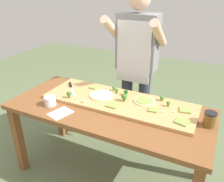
% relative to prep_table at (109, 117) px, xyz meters
% --- Properties ---
extents(ground_plane, '(8.00, 8.00, 0.00)m').
position_rel_prep_table_xyz_m(ground_plane, '(0.00, 0.00, -0.65)').
color(ground_plane, '#60704C').
extents(prep_table, '(1.73, 0.76, 0.74)m').
position_rel_prep_table_xyz_m(prep_table, '(0.00, 0.00, 0.00)').
color(prep_table, brown).
rests_on(prep_table, ground).
extents(cutting_board, '(1.34, 0.45, 0.03)m').
position_rel_prep_table_xyz_m(cutting_board, '(0.04, 0.11, 0.11)').
color(cutting_board, tan).
rests_on(cutting_board, prep_table).
extents(chefs_knife, '(0.23, 0.25, 0.02)m').
position_rel_prep_table_xyz_m(chefs_knife, '(-0.48, 0.14, 0.13)').
color(chefs_knife, '#B7BABF').
rests_on(chefs_knife, cutting_board).
extents(pizza_whole_pesto_green, '(0.19, 0.19, 0.02)m').
position_rel_prep_table_xyz_m(pizza_whole_pesto_green, '(0.26, 0.19, 0.13)').
color(pizza_whole_pesto_green, beige).
rests_on(pizza_whole_pesto_green, cutting_board).
extents(pizza_whole_white_garlic, '(0.22, 0.22, 0.02)m').
position_rel_prep_table_xyz_m(pizza_whole_white_garlic, '(-0.13, 0.12, 0.13)').
color(pizza_whole_white_garlic, beige).
rests_on(pizza_whole_white_garlic, cutting_board).
extents(pizza_slice_near_right, '(0.10, 0.10, 0.01)m').
position_rel_prep_table_xyz_m(pizza_slice_near_right, '(0.04, -0.00, 0.13)').
color(pizza_slice_near_right, '#899E4C').
rests_on(pizza_slice_near_right, cutting_board).
extents(pizza_slice_far_right, '(0.11, 0.11, 0.01)m').
position_rel_prep_table_xyz_m(pizza_slice_far_right, '(0.60, 0.18, 0.13)').
color(pizza_slice_far_right, '#899E4C').
rests_on(pizza_slice_far_right, cutting_board).
extents(pizza_slice_near_left, '(0.11, 0.11, 0.01)m').
position_rel_prep_table_xyz_m(pizza_slice_near_left, '(0.62, 0.00, 0.13)').
color(pizza_slice_near_left, '#899E4C').
rests_on(pizza_slice_near_left, cutting_board).
extents(pizza_slice_far_left, '(0.07, 0.07, 0.01)m').
position_rel_prep_table_xyz_m(pizza_slice_far_left, '(-0.29, 0.24, 0.13)').
color(pizza_slice_far_left, '#899E4C').
rests_on(pizza_slice_far_left, cutting_board).
extents(pizza_slice_center, '(0.08, 0.08, 0.01)m').
position_rel_prep_table_xyz_m(pizza_slice_center, '(0.37, 0.07, 0.13)').
color(pizza_slice_center, '#899E4C').
rests_on(pizza_slice_center, cutting_board).
extents(broccoli_floret_center_right, '(0.04, 0.04, 0.05)m').
position_rel_prep_table_xyz_m(broccoli_floret_center_right, '(0.39, 0.27, 0.15)').
color(broccoli_floret_center_right, '#487A23').
rests_on(broccoli_floret_center_right, cutting_board).
extents(broccoli_floret_center_left, '(0.03, 0.03, 0.05)m').
position_rel_prep_table_xyz_m(broccoli_floret_center_left, '(-0.08, 0.27, 0.15)').
color(broccoli_floret_center_left, '#3F7220').
rests_on(broccoli_floret_center_left, cutting_board).
extents(broccoli_floret_front_mid, '(0.04, 0.04, 0.06)m').
position_rel_prep_table_xyz_m(broccoli_floret_front_mid, '(-0.38, -0.05, 0.16)').
color(broccoli_floret_front_mid, '#366618').
rests_on(broccoli_floret_front_mid, cutting_board).
extents(broccoli_floret_back_left, '(0.04, 0.04, 0.05)m').
position_rel_prep_table_xyz_m(broccoli_floret_back_left, '(0.06, 0.23, 0.16)').
color(broccoli_floret_back_left, '#2C5915').
rests_on(broccoli_floret_back_left, cutting_board).
extents(broccoli_floret_front_right, '(0.05, 0.05, 0.07)m').
position_rel_prep_table_xyz_m(broccoli_floret_front_right, '(0.09, 0.12, 0.17)').
color(broccoli_floret_front_right, '#3F7220').
rests_on(broccoli_floret_front_right, cutting_board).
extents(broccoli_floret_back_right, '(0.03, 0.03, 0.05)m').
position_rel_prep_table_xyz_m(broccoli_floret_back_right, '(0.46, 0.19, 0.15)').
color(broccoli_floret_back_right, '#3F7220').
rests_on(broccoli_floret_back_right, cutting_board).
extents(broccoli_floret_front_left, '(0.03, 0.03, 0.05)m').
position_rel_prep_table_xyz_m(broccoli_floret_front_left, '(-0.03, 0.23, 0.16)').
color(broccoli_floret_front_left, '#3F7220').
rests_on(broccoli_floret_front_left, cutting_board).
extents(cheese_crumble_a, '(0.02, 0.02, 0.01)m').
position_rel_prep_table_xyz_m(cheese_crumble_a, '(0.53, 0.11, 0.13)').
color(cheese_crumble_a, white).
rests_on(cheese_crumble_a, cutting_board).
extents(cheese_crumble_b, '(0.02, 0.02, 0.01)m').
position_rel_prep_table_xyz_m(cheese_crumble_b, '(0.44, 0.07, 0.13)').
color(cheese_crumble_b, white).
rests_on(cheese_crumble_b, cutting_board).
extents(cheese_crumble_c, '(0.02, 0.02, 0.01)m').
position_rel_prep_table_xyz_m(cheese_crumble_c, '(-0.15, 0.28, 0.13)').
color(cheese_crumble_c, silver).
rests_on(cheese_crumble_c, cutting_board).
extents(cheese_crumble_d, '(0.02, 0.02, 0.01)m').
position_rel_prep_table_xyz_m(cheese_crumble_d, '(-0.49, -0.06, 0.13)').
color(cheese_crumble_d, silver).
rests_on(cheese_crumble_d, cutting_board).
extents(cheese_crumble_e, '(0.02, 0.02, 0.01)m').
position_rel_prep_table_xyz_m(cheese_crumble_e, '(-0.30, -0.04, 0.13)').
color(cheese_crumble_e, white).
rests_on(cheese_crumble_e, cutting_board).
extents(cheese_crumble_f, '(0.02, 0.02, 0.02)m').
position_rel_prep_table_xyz_m(cheese_crumble_f, '(-0.21, -0.06, 0.14)').
color(cheese_crumble_f, white).
rests_on(cheese_crumble_f, cutting_board).
extents(flour_cup, '(0.10, 0.10, 0.08)m').
position_rel_prep_table_xyz_m(flour_cup, '(-0.47, -0.19, 0.13)').
color(flour_cup, white).
rests_on(flour_cup, prep_table).
extents(sauce_jar, '(0.09, 0.09, 0.12)m').
position_rel_prep_table_xyz_m(sauce_jar, '(0.80, 0.08, 0.16)').
color(sauce_jar, brown).
rests_on(sauce_jar, prep_table).
extents(recipe_note, '(0.19, 0.21, 0.00)m').
position_rel_prep_table_xyz_m(recipe_note, '(-0.31, -0.26, 0.10)').
color(recipe_note, white).
rests_on(recipe_note, prep_table).
extents(cook_center, '(0.54, 0.39, 1.67)m').
position_rel_prep_table_xyz_m(cook_center, '(0.01, 0.61, 0.35)').
color(cook_center, '#333847').
rests_on(cook_center, ground).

